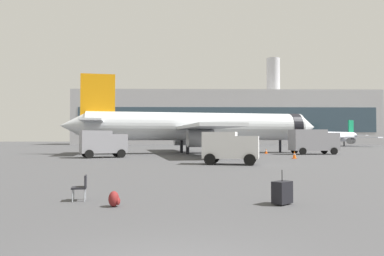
{
  "coord_description": "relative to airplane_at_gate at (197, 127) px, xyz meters",
  "views": [
    {
      "loc": [
        0.23,
        -5.32,
        2.13
      ],
      "look_at": [
        0.85,
        26.41,
        3.0
      ],
      "focal_mm": 33.58,
      "sensor_mm": 36.0,
      "label": 1
    }
  ],
  "objects": [
    {
      "name": "terminal_building",
      "position": [
        11.69,
        71.27,
        5.0
      ],
      "size": [
        96.68,
        21.77,
        29.13
      ],
      "color": "#B2B2B7",
      "rests_on": "ground"
    },
    {
      "name": "gate_chair",
      "position": [
        -5.16,
        -37.04,
        -3.16
      ],
      "size": [
        0.56,
        0.56,
        0.86
      ],
      "color": "black",
      "rests_on": "ground"
    },
    {
      "name": "safety_cone_near",
      "position": [
        9.3,
        -1.01,
        -3.34
      ],
      "size": [
        0.44,
        0.44,
        0.64
      ],
      "color": "#F2590C",
      "rests_on": "ground"
    },
    {
      "name": "traveller_backpack",
      "position": [
        -3.84,
        -38.11,
        -3.42
      ],
      "size": [
        0.36,
        0.4,
        0.48
      ],
      "color": "maroon",
      "rests_on": "ground"
    },
    {
      "name": "fuel_truck",
      "position": [
        14.98,
        -3.07,
        -1.88
      ],
      "size": [
        6.24,
        3.3,
        3.2
      ],
      "color": "gray",
      "rests_on": "ground"
    },
    {
      "name": "safety_cone_mid",
      "position": [
        9.59,
        -12.63,
        -3.26
      ],
      "size": [
        0.44,
        0.44,
        0.8
      ],
      "color": "#F2590C",
      "rests_on": "ground"
    },
    {
      "name": "cargo_van",
      "position": [
        1.95,
        -20.6,
        -2.21
      ],
      "size": [
        4.74,
        3.18,
        2.6
      ],
      "color": "white",
      "rests_on": "ground"
    },
    {
      "name": "service_truck",
      "position": [
        -10.55,
        -10.33,
        -2.05
      ],
      "size": [
        5.28,
        4.04,
        2.9
      ],
      "color": "gray",
      "rests_on": "ground"
    },
    {
      "name": "airplane_at_gate",
      "position": [
        0.0,
        0.0,
        0.0
      ],
      "size": [
        35.67,
        32.35,
        10.5
      ],
      "color": "silver",
      "rests_on": "ground"
    },
    {
      "name": "airplane_taxiing",
      "position": [
        36.64,
        41.05,
        -1.25
      ],
      "size": [
        19.66,
        18.22,
        6.9
      ],
      "color": "silver",
      "rests_on": "ground"
    },
    {
      "name": "rolling_suitcase",
      "position": [
        1.45,
        -37.85,
        -3.27
      ],
      "size": [
        0.74,
        0.72,
        1.1
      ],
      "color": "black",
      "rests_on": "ground"
    }
  ]
}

